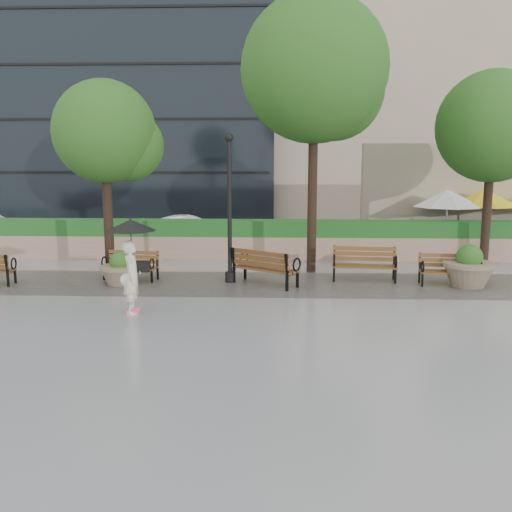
{
  "coord_description": "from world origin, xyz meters",
  "views": [
    {
      "loc": [
        1.29,
        -12.49,
        3.49
      ],
      "look_at": [
        0.73,
        1.24,
        1.1
      ],
      "focal_mm": 40.0,
      "sensor_mm": 36.0,
      "label": 1
    }
  ],
  "objects_px": {
    "lamppost": "(230,218)",
    "car_right": "(187,231)",
    "bench_3": "(364,271)",
    "bench_4": "(449,277)",
    "bench_1": "(131,272)",
    "planter_left": "(121,272)",
    "planter_right": "(469,270)",
    "pedestrian": "(131,257)",
    "bench_2": "(265,275)"
  },
  "relations": [
    {
      "from": "bench_3",
      "to": "bench_4",
      "type": "bearing_deg",
      "value": -7.19
    },
    {
      "from": "planter_right",
      "to": "pedestrian",
      "type": "distance_m",
      "value": 9.01
    },
    {
      "from": "bench_3",
      "to": "car_right",
      "type": "relative_size",
      "value": 0.51
    },
    {
      "from": "bench_3",
      "to": "planter_right",
      "type": "xyz_separation_m",
      "value": [
        2.74,
        -0.58,
        0.17
      ]
    },
    {
      "from": "bench_4",
      "to": "pedestrian",
      "type": "bearing_deg",
      "value": -155.61
    },
    {
      "from": "bench_3",
      "to": "bench_4",
      "type": "distance_m",
      "value": 2.3
    },
    {
      "from": "bench_4",
      "to": "planter_left",
      "type": "relative_size",
      "value": 1.46
    },
    {
      "from": "planter_left",
      "to": "lamppost",
      "type": "distance_m",
      "value": 3.35
    },
    {
      "from": "planter_left",
      "to": "planter_right",
      "type": "distance_m",
      "value": 9.52
    },
    {
      "from": "bench_2",
      "to": "car_right",
      "type": "xyz_separation_m",
      "value": [
        -3.25,
        6.92,
        0.3
      ]
    },
    {
      "from": "planter_right",
      "to": "car_right",
      "type": "distance_m",
      "value": 11.14
    },
    {
      "from": "pedestrian",
      "to": "car_right",
      "type": "bearing_deg",
      "value": -4.23
    },
    {
      "from": "planter_left",
      "to": "planter_right",
      "type": "bearing_deg",
      "value": 1.29
    },
    {
      "from": "pedestrian",
      "to": "bench_4",
      "type": "bearing_deg",
      "value": -75.16
    },
    {
      "from": "bench_1",
      "to": "car_right",
      "type": "distance_m",
      "value": 6.43
    },
    {
      "from": "bench_4",
      "to": "pedestrian",
      "type": "relative_size",
      "value": 0.78
    },
    {
      "from": "pedestrian",
      "to": "bench_3",
      "type": "bearing_deg",
      "value": -64.26
    },
    {
      "from": "bench_2",
      "to": "planter_left",
      "type": "relative_size",
      "value": 1.73
    },
    {
      "from": "bench_3",
      "to": "bench_4",
      "type": "height_order",
      "value": "bench_3"
    },
    {
      "from": "car_right",
      "to": "planter_left",
      "type": "bearing_deg",
      "value": -177.18
    },
    {
      "from": "car_right",
      "to": "pedestrian",
      "type": "height_order",
      "value": "pedestrian"
    },
    {
      "from": "planter_left",
      "to": "car_right",
      "type": "bearing_deg",
      "value": 84.15
    },
    {
      "from": "bench_3",
      "to": "car_right",
      "type": "xyz_separation_m",
      "value": [
        -6.06,
        6.26,
        0.31
      ]
    },
    {
      "from": "bench_3",
      "to": "lamppost",
      "type": "distance_m",
      "value": 4.11
    },
    {
      "from": "bench_2",
      "to": "bench_4",
      "type": "bearing_deg",
      "value": -144.63
    },
    {
      "from": "bench_1",
      "to": "planter_left",
      "type": "bearing_deg",
      "value": -88.66
    },
    {
      "from": "planter_left",
      "to": "lamppost",
      "type": "bearing_deg",
      "value": 8.94
    },
    {
      "from": "bench_1",
      "to": "bench_2",
      "type": "bearing_deg",
      "value": 3.02
    },
    {
      "from": "pedestrian",
      "to": "bench_2",
      "type": "bearing_deg",
      "value": -51.27
    },
    {
      "from": "planter_right",
      "to": "bench_4",
      "type": "bearing_deg",
      "value": 171.71
    },
    {
      "from": "bench_1",
      "to": "car_right",
      "type": "xyz_separation_m",
      "value": [
        0.61,
        6.39,
        0.35
      ]
    },
    {
      "from": "planter_right",
      "to": "car_right",
      "type": "xyz_separation_m",
      "value": [
        -8.79,
        6.84,
        0.14
      ]
    },
    {
      "from": "bench_4",
      "to": "pedestrian",
      "type": "distance_m",
      "value": 8.6
    },
    {
      "from": "bench_4",
      "to": "car_right",
      "type": "relative_size",
      "value": 0.46
    },
    {
      "from": "pedestrian",
      "to": "planter_left",
      "type": "bearing_deg",
      "value": 14.64
    },
    {
      "from": "bench_2",
      "to": "planter_right",
      "type": "height_order",
      "value": "planter_right"
    },
    {
      "from": "bench_3",
      "to": "bench_4",
      "type": "relative_size",
      "value": 1.12
    },
    {
      "from": "bench_1",
      "to": "bench_3",
      "type": "height_order",
      "value": "bench_3"
    },
    {
      "from": "planter_left",
      "to": "bench_3",
      "type": "bearing_deg",
      "value": 6.64
    },
    {
      "from": "planter_right",
      "to": "pedestrian",
      "type": "relative_size",
      "value": 0.66
    },
    {
      "from": "bench_1",
      "to": "pedestrian",
      "type": "height_order",
      "value": "pedestrian"
    },
    {
      "from": "planter_right",
      "to": "pedestrian",
      "type": "bearing_deg",
      "value": -160.55
    },
    {
      "from": "bench_2",
      "to": "pedestrian",
      "type": "distance_m",
      "value": 4.24
    },
    {
      "from": "lamppost",
      "to": "car_right",
      "type": "relative_size",
      "value": 1.14
    },
    {
      "from": "bench_1",
      "to": "bench_2",
      "type": "height_order",
      "value": "bench_2"
    },
    {
      "from": "bench_3",
      "to": "planter_left",
      "type": "bearing_deg",
      "value": -167.91
    },
    {
      "from": "bench_2",
      "to": "lamppost",
      "type": "distance_m",
      "value": 1.85
    },
    {
      "from": "bench_3",
      "to": "pedestrian",
      "type": "xyz_separation_m",
      "value": [
        -5.73,
        -3.56,
        1.0
      ]
    },
    {
      "from": "car_right",
      "to": "pedestrian",
      "type": "distance_m",
      "value": 9.86
    },
    {
      "from": "bench_4",
      "to": "bench_1",
      "type": "bearing_deg",
      "value": -179.03
    }
  ]
}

